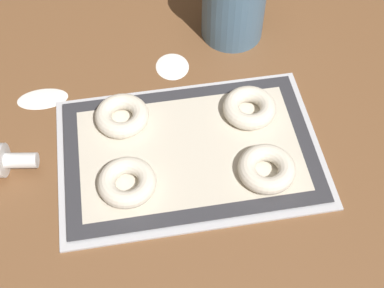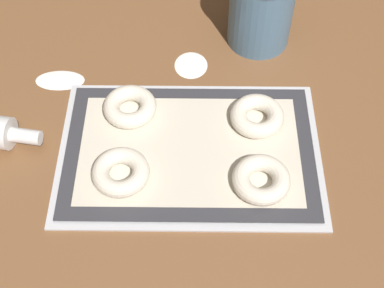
% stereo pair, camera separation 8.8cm
% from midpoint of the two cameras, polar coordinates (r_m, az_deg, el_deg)
% --- Properties ---
extents(ground_plane, '(2.80, 2.80, 0.00)m').
position_cam_midpoint_polar(ground_plane, '(0.88, -3.21, -0.62)').
color(ground_plane, brown).
extents(baking_tray, '(0.43, 0.29, 0.01)m').
position_cam_midpoint_polar(baking_tray, '(0.87, -2.87, -1.01)').
color(baking_tray, silver).
rests_on(baking_tray, ground_plane).
extents(baking_mat, '(0.40, 0.26, 0.00)m').
position_cam_midpoint_polar(baking_mat, '(0.87, -2.89, -0.81)').
color(baking_mat, '#333338').
rests_on(baking_mat, baking_tray).
extents(bagel_front_left, '(0.09, 0.09, 0.03)m').
position_cam_midpoint_polar(bagel_front_left, '(0.83, -9.98, -4.27)').
color(bagel_front_left, silver).
rests_on(bagel_front_left, baking_mat).
extents(bagel_front_right, '(0.09, 0.09, 0.03)m').
position_cam_midpoint_polar(bagel_front_right, '(0.83, 4.99, -2.88)').
color(bagel_front_right, silver).
rests_on(bagel_front_right, baking_mat).
extents(bagel_back_left, '(0.09, 0.09, 0.03)m').
position_cam_midpoint_polar(bagel_back_left, '(0.91, -10.25, 2.78)').
color(bagel_back_left, silver).
rests_on(bagel_back_left, baking_mat).
extents(bagel_back_right, '(0.09, 0.09, 0.03)m').
position_cam_midpoint_polar(bagel_back_right, '(0.90, 3.38, 3.68)').
color(bagel_back_right, silver).
rests_on(bagel_back_right, baking_mat).
extents(flour_patch_near, '(0.09, 0.05, 0.00)m').
position_cam_midpoint_polar(flour_patch_near, '(1.00, -18.13, 4.47)').
color(flour_patch_near, white).
rests_on(flour_patch_near, ground_plane).
extents(flour_patch_far, '(0.06, 0.07, 0.00)m').
position_cam_midpoint_polar(flour_patch_far, '(1.00, -4.37, 8.16)').
color(flour_patch_far, white).
rests_on(flour_patch_far, ground_plane).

